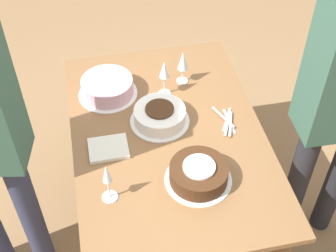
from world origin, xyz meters
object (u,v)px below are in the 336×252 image
cake_back_decorated (107,87)px  wine_glass_extra (107,177)px  cake_center_white (160,116)px  cake_front_chocolate (199,174)px  wine_glass_far (164,71)px  wine_glass_near (183,62)px

cake_back_decorated → wine_glass_extra: bearing=174.2°
cake_center_white → cake_back_decorated: 0.34m
cake_front_chocolate → wine_glass_extra: wine_glass_extra is taller
cake_center_white → cake_front_chocolate: (-0.39, -0.09, 0.00)m
wine_glass_far → cake_back_decorated: bearing=79.0°
cake_center_white → wine_glass_extra: wine_glass_extra is taller
wine_glass_far → wine_glass_extra: bearing=149.4°
wine_glass_near → wine_glass_far: size_ratio=0.91×
wine_glass_near → wine_glass_extra: size_ratio=0.92×
cake_back_decorated → wine_glass_far: bearing=-101.0°
cake_front_chocolate → wine_glass_near: size_ratio=1.55×
cake_center_white → wine_glass_far: 0.23m
cake_front_chocolate → cake_back_decorated: bearing=26.5°
cake_back_decorated → wine_glass_extra: size_ratio=1.47×
cake_back_decorated → wine_glass_near: size_ratio=1.61×
cake_center_white → cake_back_decorated: bearing=41.7°
cake_back_decorated → wine_glass_far: size_ratio=1.45×
cake_front_chocolate → wine_glass_far: bearing=3.2°
wine_glass_far → wine_glass_extra: wine_glass_far is taller
wine_glass_near → wine_glass_extra: wine_glass_extra is taller
cake_center_white → wine_glass_near: (0.28, -0.18, 0.09)m
cake_front_chocolate → wine_glass_extra: size_ratio=1.42×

